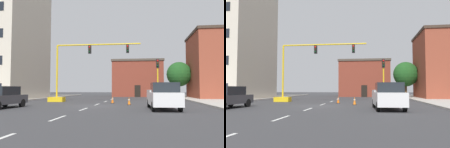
# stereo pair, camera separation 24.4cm
# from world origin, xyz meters

# --- Properties ---
(ground_plane) EXTENTS (160.00, 160.00, 0.00)m
(ground_plane) POSITION_xyz_m (0.00, 0.00, 0.00)
(ground_plane) COLOR #38383A
(sidewalk_left) EXTENTS (6.00, 56.00, 0.14)m
(sidewalk_left) POSITION_xyz_m (-13.26, 8.00, 0.07)
(sidewalk_left) COLOR #B2ADA3
(sidewalk_left) RESTS_ON ground_plane
(sidewalk_right) EXTENTS (6.00, 56.00, 0.14)m
(sidewalk_right) POSITION_xyz_m (13.26, 8.00, 0.07)
(sidewalk_right) COLOR #B2ADA3
(sidewalk_right) RESTS_ON ground_plane
(lane_stripe_seg_1) EXTENTS (0.16, 2.40, 0.01)m
(lane_stripe_seg_1) POSITION_xyz_m (0.00, -8.50, 0.00)
(lane_stripe_seg_1) COLOR silver
(lane_stripe_seg_1) RESTS_ON ground_plane
(lane_stripe_seg_2) EXTENTS (0.16, 2.40, 0.01)m
(lane_stripe_seg_2) POSITION_xyz_m (0.00, -3.00, 0.00)
(lane_stripe_seg_2) COLOR silver
(lane_stripe_seg_2) RESTS_ON ground_plane
(lane_stripe_seg_3) EXTENTS (0.16, 2.40, 0.01)m
(lane_stripe_seg_3) POSITION_xyz_m (0.00, 2.50, 0.00)
(lane_stripe_seg_3) COLOR silver
(lane_stripe_seg_3) RESTS_ON ground_plane
(lane_stripe_seg_4) EXTENTS (0.16, 2.40, 0.01)m
(lane_stripe_seg_4) POSITION_xyz_m (0.00, 8.00, 0.00)
(lane_stripe_seg_4) COLOR silver
(lane_stripe_seg_4) RESTS_ON ground_plane
(lane_stripe_seg_5) EXTENTS (0.16, 2.40, 0.01)m
(lane_stripe_seg_5) POSITION_xyz_m (0.00, 13.50, 0.00)
(lane_stripe_seg_5) COLOR silver
(lane_stripe_seg_5) RESTS_ON ground_plane
(building_brick_center) EXTENTS (9.97, 8.11, 7.17)m
(building_brick_center) POSITION_xyz_m (3.54, 27.83, 3.60)
(building_brick_center) COLOR brown
(building_brick_center) RESTS_ON ground_plane
(traffic_signal_gantry) EXTENTS (10.87, 1.20, 6.83)m
(traffic_signal_gantry) POSITION_xyz_m (-4.22, 6.73, 2.35)
(traffic_signal_gantry) COLOR yellow
(traffic_signal_gantry) RESTS_ON ground_plane
(traffic_light_pole_right) EXTENTS (0.32, 0.47, 4.80)m
(traffic_light_pole_right) POSITION_xyz_m (6.11, 5.79, 3.53)
(traffic_light_pole_right) COLOR yellow
(traffic_light_pole_right) RESTS_ON ground_plane
(tree_right_far) EXTENTS (4.11, 4.11, 6.01)m
(tree_right_far) POSITION_xyz_m (10.53, 20.16, 3.94)
(tree_right_far) COLOR #4C3823
(tree_right_far) RESTS_ON ground_plane
(pickup_truck_white) EXTENTS (2.31, 5.51, 1.99)m
(pickup_truck_white) POSITION_xyz_m (5.96, -2.39, 0.97)
(pickup_truck_white) COLOR white
(pickup_truck_white) RESTS_ON ground_plane
(sedan_dark_gray_near_left) EXTENTS (2.28, 4.66, 1.74)m
(sedan_dark_gray_near_left) POSITION_xyz_m (-6.66, -2.95, 0.89)
(sedan_dark_gray_near_left) COLOR #3D3D42
(sedan_dark_gray_near_left) RESTS_ON ground_plane
(traffic_cone_roadside_a) EXTENTS (0.36, 0.36, 0.76)m
(traffic_cone_roadside_a) POSITION_xyz_m (3.15, 2.32, 0.37)
(traffic_cone_roadside_a) COLOR black
(traffic_cone_roadside_a) RESTS_ON ground_plane
(traffic_cone_roadside_b) EXTENTS (0.36, 0.36, 0.72)m
(traffic_cone_roadside_b) POSITION_xyz_m (1.26, 4.56, 0.35)
(traffic_cone_roadside_b) COLOR black
(traffic_cone_roadside_b) RESTS_ON ground_plane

